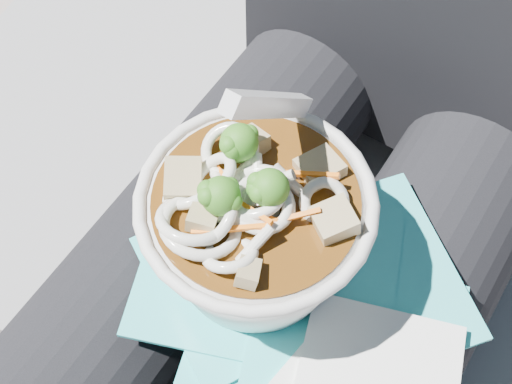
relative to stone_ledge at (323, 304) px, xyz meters
The scene contains 5 objects.
stone_ledge is the anchor object (origin of this frame).
lap 0.34m from the stone_ledge, 90.00° to the right, with size 0.34×0.48×0.15m.
person_body 0.33m from the stone_ledge, 90.00° to the right, with size 0.34×0.94×1.00m.
plastic_bag 0.42m from the stone_ledge, 75.99° to the right, with size 0.31×0.30×0.01m.
udon_bowl 0.47m from the stone_ledge, 93.67° to the right, with size 0.18×0.18×0.20m.
Camera 1 is at (0.12, -0.20, 1.11)m, focal length 50.00 mm.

